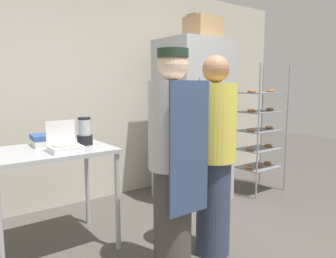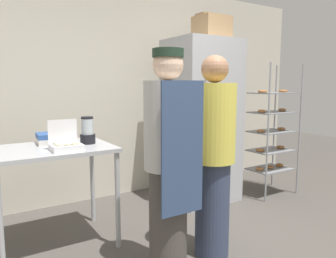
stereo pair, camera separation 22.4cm
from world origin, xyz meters
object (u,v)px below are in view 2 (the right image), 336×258
cardboard_storage_box (212,28)px  donut_box (66,145)px  baking_rack (271,131)px  blender_pitcher (88,132)px  binder_stack (53,138)px  person_customer (213,156)px  refrigerator (202,121)px  person_baker (168,161)px

cardboard_storage_box → donut_box: bearing=-166.6°
baking_rack → blender_pitcher: size_ratio=6.79×
blender_pitcher → baking_rack: bearing=-1.0°
binder_stack → cardboard_storage_box: bearing=2.1°
blender_pitcher → person_customer: (0.76, -0.87, -0.16)m
binder_stack → person_customer: 1.48m
refrigerator → baking_rack: 0.97m
baking_rack → donut_box: (-2.69, -0.16, 0.11)m
binder_stack → person_customer: (1.03, -1.06, -0.09)m
blender_pitcher → refrigerator: bearing=10.1°
baking_rack → person_baker: 2.30m
refrigerator → cardboard_storage_box: size_ratio=5.11×
binder_stack → person_baker: size_ratio=0.17×
person_baker → blender_pitcher: bearing=108.9°
blender_pitcher → cardboard_storage_box: 2.00m
refrigerator → donut_box: 1.85m
baking_rack → person_baker: bearing=-158.0°
binder_stack → person_customer: person_customer is taller
blender_pitcher → binder_stack: (-0.27, 0.18, -0.06)m
donut_box → binder_stack: size_ratio=0.84×
binder_stack → cardboard_storage_box: size_ratio=0.76×
blender_pitcher → person_customer: size_ratio=0.15×
refrigerator → person_baker: 1.70m
refrigerator → cardboard_storage_box: bearing=-9.4°
cardboard_storage_box → binder_stack: bearing=-177.9°
blender_pitcher → person_customer: bearing=-48.9°
donut_box → binder_stack: bearing=92.1°
cardboard_storage_box → person_customer: cardboard_storage_box is taller
donut_box → person_customer: size_ratio=0.15×
donut_box → cardboard_storage_box: size_ratio=0.64×
donut_box → person_customer: 1.22m
baking_rack → person_customer: (-1.67, -0.83, 0.02)m
refrigerator → person_baker: bearing=-136.1°
binder_stack → baking_rack: bearing=-4.8°
donut_box → blender_pitcher: size_ratio=0.98×
donut_box → person_customer: (1.02, -0.67, -0.09)m
donut_box → cardboard_storage_box: (1.90, 0.46, 1.17)m
person_customer → blender_pitcher: bearing=131.1°
refrigerator → person_customer: size_ratio=1.18×
person_customer → cardboard_storage_box: bearing=51.8°
person_customer → binder_stack: bearing=134.3°
person_baker → donut_box: bearing=128.8°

